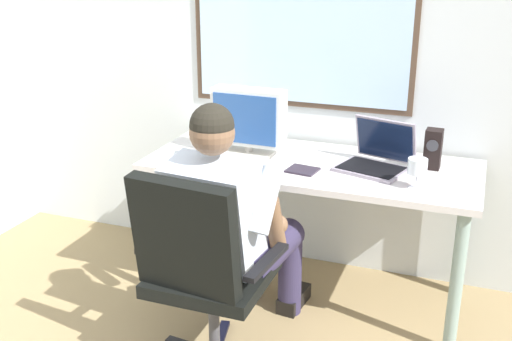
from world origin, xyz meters
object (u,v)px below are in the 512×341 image
at_px(wine_glass, 417,168).
at_px(cd_case, 302,170).
at_px(desk_speaker, 433,149).
at_px(office_chair, 200,263).
at_px(person_seated, 230,221).
at_px(laptop, 378,156).
at_px(desk, 311,180).
at_px(crt_monitor, 249,119).

xyz_separation_m(wine_glass, cd_case, (-0.55, 0.04, -0.09)).
bearing_deg(desk_speaker, wine_glass, -97.26).
xyz_separation_m(office_chair, person_seated, (0.02, 0.27, 0.08)).
relative_size(office_chair, wine_glass, 6.70).
height_order(laptop, wine_glass, laptop).
relative_size(office_chair, cd_case, 6.00).
xyz_separation_m(person_seated, desk_speaker, (0.81, 0.66, 0.23)).
bearing_deg(person_seated, desk, 66.64).
relative_size(desk, crt_monitor, 4.34).
distance_m(crt_monitor, laptop, 0.68).
height_order(office_chair, wine_glass, office_chair).
bearing_deg(crt_monitor, desk, -1.58).
bearing_deg(cd_case, crt_monitor, 156.47).
height_order(crt_monitor, cd_case, crt_monitor).
distance_m(desk, desk_speaker, 0.62).
bearing_deg(desk_speaker, laptop, -161.37).
distance_m(crt_monitor, cd_case, 0.41).
bearing_deg(wine_glass, office_chair, -141.87).
height_order(office_chair, desk_speaker, desk_speaker).
height_order(office_chair, cd_case, office_chair).
xyz_separation_m(office_chair, desk_speaker, (0.83, 0.93, 0.31)).
bearing_deg(crt_monitor, person_seated, -77.83).
bearing_deg(person_seated, laptop, 45.94).
xyz_separation_m(desk, office_chair, (-0.25, -0.80, -0.12)).
relative_size(crt_monitor, laptop, 0.99).
distance_m(person_seated, wine_glass, 0.88).
bearing_deg(crt_monitor, cd_case, -23.53).
bearing_deg(cd_case, wine_glass, -4.19).
distance_m(desk, office_chair, 0.85).
height_order(desk, person_seated, person_seated).
height_order(person_seated, wine_glass, person_seated).
height_order(crt_monitor, wine_glass, crt_monitor).
height_order(desk, wine_glass, wine_glass).
relative_size(person_seated, crt_monitor, 3.09).
relative_size(desk, desk_speaker, 8.47).
relative_size(person_seated, desk_speaker, 6.04).
height_order(crt_monitor, laptop, crt_monitor).
relative_size(laptop, desk_speaker, 1.96).
bearing_deg(laptop, desk_speaker, 18.63).
height_order(person_seated, desk_speaker, person_seated).
bearing_deg(cd_case, office_chair, -110.43).
distance_m(office_chair, laptop, 1.06).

